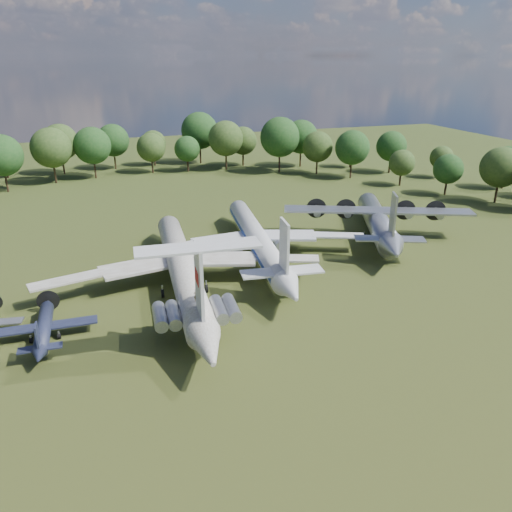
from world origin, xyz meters
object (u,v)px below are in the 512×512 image
object	(u,v)px
small_prop_west	(44,330)
person_on_il62	(196,295)
tu104_jet	(257,243)
an12_transport	(377,224)
il62_airliner	(182,272)

from	to	relation	value
small_prop_west	person_on_il62	size ratio (longest dim) A/B	10.72
tu104_jet	an12_transport	size ratio (longest dim) A/B	1.29
tu104_jet	an12_transport	bearing A→B (deg)	11.54
il62_airliner	small_prop_west	xyz separation A→B (m)	(-18.22, -8.62, -1.42)
il62_airliner	small_prop_west	distance (m)	20.20
il62_airliner	tu104_jet	world-z (taller)	il62_airliner
person_on_il62	an12_transport	bearing A→B (deg)	-154.84
an12_transport	small_prop_west	size ratio (longest dim) A/B	2.33
tu104_jet	person_on_il62	xyz separation A→B (m)	(-15.16, -23.13, 3.56)
il62_airliner	an12_transport	distance (m)	39.81
small_prop_west	person_on_il62	world-z (taller)	person_on_il62
il62_airliner	tu104_jet	xyz separation A→B (m)	(14.20, 8.43, -0.15)
il62_airliner	person_on_il62	bearing A→B (deg)	-90.00
tu104_jet	an12_transport	xyz separation A→B (m)	(24.19, 2.14, 0.06)
an12_transport	person_on_il62	size ratio (longest dim) A/B	24.94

